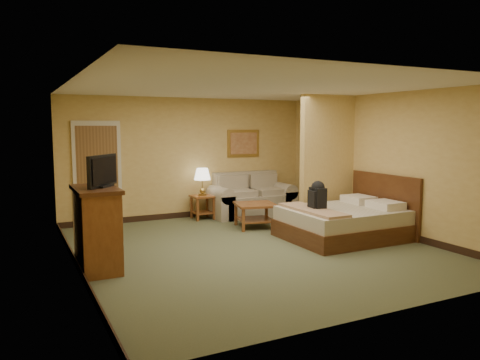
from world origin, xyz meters
TOP-DOWN VIEW (x-y plane):
  - floor at (0.00, 0.00)m, footprint 6.00×6.00m
  - ceiling at (0.00, 0.00)m, footprint 6.00×6.00m
  - back_wall at (0.00, 3.00)m, footprint 5.50×0.02m
  - left_wall at (-2.75, 0.00)m, footprint 0.02×6.00m
  - right_wall at (2.75, 0.00)m, footprint 0.02×6.00m
  - partition at (2.15, 0.93)m, footprint 1.20×0.15m
  - door at (-1.95, 2.96)m, footprint 0.94×0.16m
  - baseboard at (0.00, 2.99)m, footprint 5.50×0.02m
  - loveseat at (1.32, 2.58)m, footprint 1.90×0.88m
  - side_table at (0.17, 2.65)m, footprint 0.47×0.47m
  - table_lamp at (0.17, 2.65)m, footprint 0.36×0.36m
  - coffee_table at (0.78, 1.38)m, footprint 0.90×0.90m
  - wall_picture at (1.32, 2.97)m, footprint 0.80×0.04m
  - dresser at (-2.48, -0.02)m, footprint 0.57×1.08m
  - tv at (-2.38, -0.02)m, footprint 0.49×0.60m
  - bed at (1.82, -0.10)m, footprint 2.02×1.72m
  - backpack at (1.24, -0.04)m, footprint 0.24×0.31m

SIDE VIEW (x-z plane):
  - floor at x=0.00m, z-range 0.00..0.00m
  - baseboard at x=0.00m, z-range 0.00..0.12m
  - bed at x=1.82m, z-range -0.25..0.86m
  - loveseat at x=1.32m, z-range -0.17..0.79m
  - side_table at x=0.17m, z-range 0.08..0.59m
  - coffee_table at x=0.78m, z-range 0.10..0.59m
  - dresser at x=-2.48m, z-range 0.01..1.16m
  - backpack at x=1.24m, z-range 0.56..1.07m
  - table_lamp at x=0.17m, z-range 0.66..1.25m
  - door at x=-1.95m, z-range -0.02..2.08m
  - back_wall at x=0.00m, z-range 0.00..2.60m
  - left_wall at x=-2.75m, z-range 0.00..2.60m
  - right_wall at x=2.75m, z-range 0.00..2.60m
  - partition at x=2.15m, z-range 0.00..2.60m
  - tv at x=-2.38m, z-range 1.14..1.59m
  - wall_picture at x=1.32m, z-range 1.29..1.91m
  - ceiling at x=0.00m, z-range 2.60..2.60m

